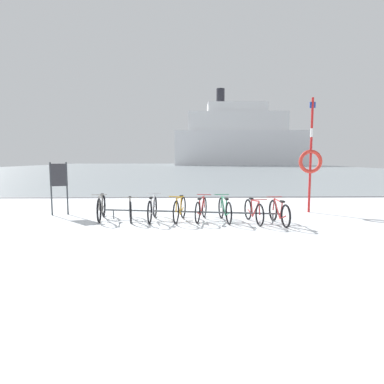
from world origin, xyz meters
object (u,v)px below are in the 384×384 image
Objects in this scene: bicycle_1 at (130,209)px; bicycle_3 at (180,209)px; rescue_post at (311,159)px; bicycle_2 at (152,209)px; bicycle_6 at (254,211)px; ferry_ship at (238,140)px; info_sign at (59,180)px; bicycle_4 at (201,209)px; bicycle_0 at (101,207)px; bicycle_7 at (279,212)px; bicycle_5 at (225,210)px.

bicycle_1 is 0.99× the size of bicycle_3.
rescue_post is (6.08, 1.33, 1.53)m from bicycle_1.
bicycle_3 is (0.84, -0.08, 0.00)m from bicycle_2.
ferry_ship reaches higher than bicycle_6.
bicycle_4 is at bearing -12.92° from info_sign.
bicycle_0 is at bearing 171.93° from bicycle_6.
bicycle_7 is at bearing -18.36° from bicycle_6.
bicycle_7 is (2.22, -0.66, -0.00)m from bicycle_4.
bicycle_7 is at bearing -10.28° from bicycle_2.
bicycle_7 is (5.32, -0.89, -0.03)m from bicycle_0.
bicycle_5 is 0.42× the size of rescue_post.
info_sign reaches higher than bicycle_7.
bicycle_6 is at bearing -7.87° from bicycle_1.
bicycle_4 is 0.92× the size of info_sign.
ferry_ship reaches higher than bicycle_7.
bicycle_4 is (2.18, -0.08, 0.01)m from bicycle_1.
bicycle_0 reaches higher than bicycle_2.
bicycle_2 is 5.77m from rescue_post.
bicycle_2 is 1.50m from bicycle_4.
info_sign reaches higher than bicycle_2.
bicycle_6 is 0.73m from bicycle_7.
rescue_post reaches higher than bicycle_7.
bicycle_4 is at bearing -4.13° from bicycle_0.
bicycle_0 is at bearing -28.09° from info_sign.
bicycle_2 is 0.84m from bicycle_3.
bicycle_2 is 1.03× the size of bicycle_5.
info_sign is 0.05× the size of ferry_ship.
bicycle_3 is 4.29m from info_sign.
bicycle_3 is at bearing -5.67° from bicycle_1.
rescue_post is at bearing 50.92° from bicycle_7.
ferry_ship reaches higher than bicycle_0.
bicycle_1 is at bearing 170.43° from bicycle_7.
bicycle_0 is at bearing 173.11° from bicycle_3.
bicycle_5 is 84.63m from ferry_ship.
bicycle_5 is (0.71, -0.17, 0.01)m from bicycle_4.
bicycle_3 is 0.66m from bicycle_4.
ferry_ship is at bearing 79.74° from bicycle_4.
info_sign is at bearing 165.88° from bicycle_7.
bicycle_7 is (4.40, -0.74, 0.00)m from bicycle_1.
bicycle_0 reaches higher than bicycle_4.
bicycle_2 is 1.06× the size of bicycle_4.
bicycle_5 is at bearing -99.77° from ferry_ship.
bicycle_5 is 1.02× the size of bicycle_7.
bicycle_0 is 2.46m from bicycle_3.
bicycle_7 is 7.19m from info_sign.
bicycle_5 is 0.05× the size of ferry_ship.
bicycle_3 reaches higher than bicycle_6.
bicycle_2 reaches higher than bicycle_6.
ferry_ship reaches higher than info_sign.
ferry_ship reaches higher than bicycle_3.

